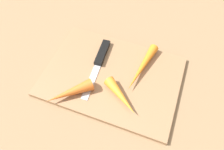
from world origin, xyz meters
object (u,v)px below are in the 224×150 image
object	(u,v)px
knife	(101,56)
carrot_medium	(70,92)
carrot_shortest	(121,96)
cutting_board	(112,76)
carrot_longest	(142,67)

from	to	relation	value
knife	carrot_medium	distance (m)	0.14
knife	carrot_shortest	distance (m)	0.14
cutting_board	knife	size ratio (longest dim) A/B	1.79
cutting_board	knife	xyz separation A→B (m)	(-0.05, 0.05, 0.01)
knife	carrot_longest	distance (m)	0.12
knife	carrot_medium	world-z (taller)	carrot_medium
carrot_longest	carrot_medium	world-z (taller)	carrot_medium
knife	carrot_shortest	bearing A→B (deg)	37.83
knife	carrot_shortest	world-z (taller)	carrot_shortest
cutting_board	carrot_medium	world-z (taller)	carrot_medium
carrot_medium	carrot_longest	bearing A→B (deg)	178.48
carrot_longest	carrot_medium	distance (m)	0.20
carrot_longest	carrot_medium	size ratio (longest dim) A/B	1.37
knife	cutting_board	bearing A→B (deg)	43.32
carrot_shortest	carrot_longest	world-z (taller)	carrot_shortest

